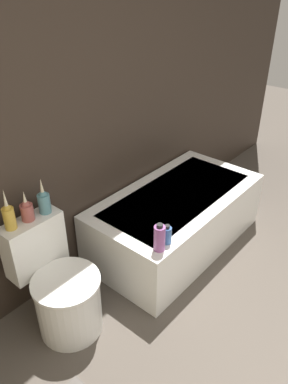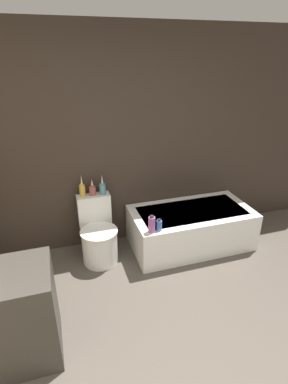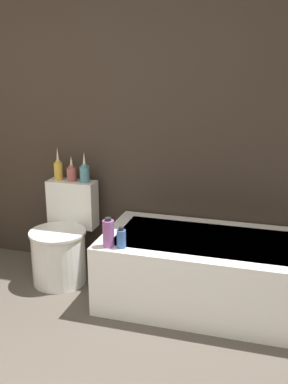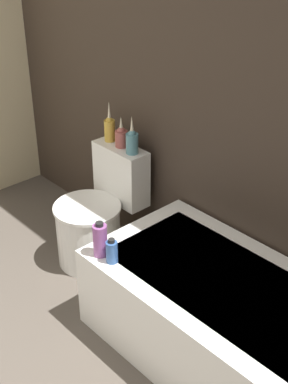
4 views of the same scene
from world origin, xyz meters
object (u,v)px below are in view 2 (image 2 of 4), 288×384
at_px(vase_gold, 82,189).
at_px(vase_silver, 92,189).
at_px(bathtub, 190,227).
at_px(toilet, 98,237).
at_px(shampoo_bottle_short, 159,225).
at_px(vase_bronze, 103,188).
at_px(shampoo_bottle_tall, 152,224).

bearing_deg(vase_gold, vase_silver, -1.26).
xyz_separation_m(bathtub, toilet, (-1.17, 0.07, 0.05)).
distance_m(bathtub, shampoo_bottle_short, 0.70).
bearing_deg(vase_bronze, shampoo_bottle_tall, -54.74).
bearing_deg(vase_bronze, shampoo_bottle_short, -49.23).
bearing_deg(bathtub, vase_bronze, 165.20).
relative_size(bathtub, shampoo_bottle_tall, 7.50).
distance_m(bathtub, vase_silver, 1.33).
height_order(vase_silver, vase_bronze, vase_bronze).
bearing_deg(shampoo_bottle_short, shampoo_bottle_tall, -176.62).
distance_m(bathtub, shampoo_bottle_tall, 0.78).
relative_size(bathtub, toilet, 2.03).
height_order(bathtub, vase_gold, vase_gold).
height_order(toilet, vase_gold, vase_gold).
bearing_deg(shampoo_bottle_tall, vase_bronze, 125.26).
relative_size(bathtub, vase_silver, 7.43).
bearing_deg(bathtub, shampoo_bottle_short, -150.57).
distance_m(toilet, vase_bronze, 0.58).
distance_m(vase_gold, shampoo_bottle_tall, 0.93).
distance_m(vase_bronze, shampoo_bottle_short, 0.82).
bearing_deg(shampoo_bottle_short, bathtub, 29.43).
relative_size(toilet, vase_bronze, 3.06).
height_order(vase_gold, vase_bronze, vase_gold).
height_order(bathtub, shampoo_bottle_tall, shampoo_bottle_tall).
bearing_deg(vase_silver, toilet, -90.00).
distance_m(toilet, shampoo_bottle_short, 0.77).
bearing_deg(toilet, bathtub, -3.27).
xyz_separation_m(bathtub, shampoo_bottle_tall, (-0.63, -0.31, 0.34)).
relative_size(toilet, shampoo_bottle_tall, 3.70).
xyz_separation_m(shampoo_bottle_tall, shampoo_bottle_short, (0.09, 0.01, -0.03)).
relative_size(vase_silver, vase_bronze, 0.83).
height_order(toilet, vase_bronze, vase_bronze).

